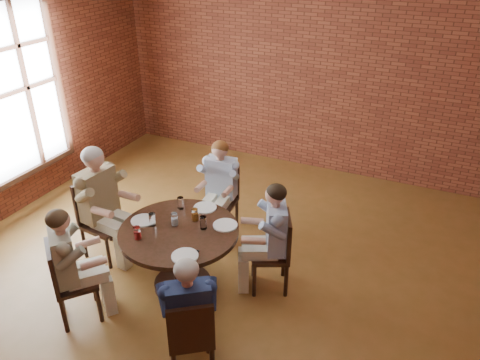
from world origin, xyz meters
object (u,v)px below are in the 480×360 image
at_px(chair_a, 277,249).
at_px(diner_b, 220,189).
at_px(diner_c, 103,204).
at_px(diner_e, 189,318).
at_px(diner_a, 270,238).
at_px(chair_b, 222,196).
at_px(smartphone, 193,255).
at_px(chair_e, 191,336).
at_px(dining_table, 180,247).
at_px(chair_c, 99,215).
at_px(diner_d, 72,266).
at_px(chair_d, 66,280).

relative_size(chair_a, diner_b, 0.72).
xyz_separation_m(diner_c, diner_e, (1.77, -1.06, -0.08)).
bearing_deg(diner_e, diner_a, -134.22).
bearing_deg(chair_b, diner_e, -75.35).
xyz_separation_m(diner_c, smartphone, (1.46, -0.45, 0.05)).
relative_size(diner_b, smartphone, 8.33).
bearing_deg(diner_c, chair_e, -115.05).
height_order(chair_e, smartphone, chair_e).
height_order(chair_a, diner_c, diner_c).
bearing_deg(diner_a, chair_e, -31.58).
bearing_deg(dining_table, chair_c, 173.23).
xyz_separation_m(dining_table, chair_a, (0.94, 0.44, -0.03)).
bearing_deg(diner_d, chair_c, -22.66).
bearing_deg(diner_b, chair_e, -74.37).
bearing_deg(chair_a, diner_d, -77.32).
bearing_deg(diner_d, diner_c, -27.06).
relative_size(chair_a, diner_e, 0.73).
xyz_separation_m(diner_b, chair_c, (-1.09, -1.00, -0.10)).
height_order(chair_b, chair_c, chair_c).
xyz_separation_m(chair_b, diner_e, (0.77, -2.15, 0.13)).
bearing_deg(diner_d, smartphone, -113.87).
xyz_separation_m(diner_e, smartphone, (-0.31, 0.61, 0.13)).
bearing_deg(diner_c, diner_b, -37.98).
distance_m(chair_a, diner_b, 1.27).
relative_size(chair_b, diner_c, 0.64).
height_order(chair_d, diner_e, diner_e).
bearing_deg(diner_d, chair_e, -146.29).
xyz_separation_m(diner_b, chair_d, (-0.65, -2.03, -0.14)).
distance_m(diner_c, smartphone, 1.52).
relative_size(dining_table, diner_a, 0.98).
relative_size(chair_a, smartphone, 5.99).
bearing_deg(chair_e, smartphone, -97.85).
relative_size(dining_table, chair_d, 1.39).
bearing_deg(chair_b, chair_d, -112.19).
relative_size(diner_b, diner_e, 1.01).
xyz_separation_m(diner_a, diner_b, (-0.97, 0.74, -0.01)).
distance_m(chair_c, chair_e, 2.22).
height_order(diner_a, diner_b, diner_a).
distance_m(chair_b, diner_c, 1.48).
bearing_deg(diner_b, chair_a, -39.14).
height_order(diner_c, chair_e, diner_c).
xyz_separation_m(chair_c, chair_d, (0.44, -1.03, -0.03)).
relative_size(chair_a, diner_d, 0.71).
xyz_separation_m(chair_a, diner_a, (-0.07, -0.03, 0.14)).
distance_m(diner_b, chair_d, 2.13).
height_order(chair_b, smartphone, chair_b).
xyz_separation_m(chair_c, diner_c, (0.10, -0.01, 0.18)).
relative_size(chair_b, diner_b, 0.71).
bearing_deg(chair_c, chair_d, -149.85).
relative_size(chair_a, chair_b, 1.01).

